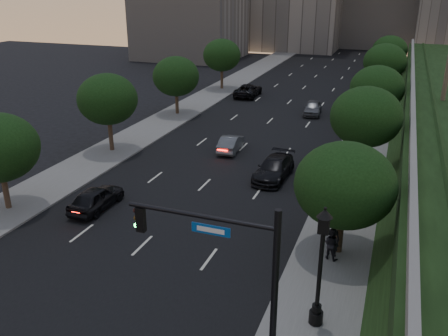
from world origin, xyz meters
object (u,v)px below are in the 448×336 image
at_px(sedan_near_right, 274,169).
at_px(pedestrian_b, 331,244).
at_px(sedan_near_left, 96,198).
at_px(sedan_mid_left, 231,143).
at_px(sedan_far_right, 313,108).
at_px(sedan_far_left, 248,90).
at_px(pedestrian_a, 333,239).
at_px(traffic_signal_mast, 244,291).
at_px(street_lamp, 320,273).
at_px(pedestrian_c, 361,199).

distance_m(sedan_near_right, pedestrian_b, 11.39).
bearing_deg(sedan_near_left, sedan_mid_left, -107.82).
bearing_deg(sedan_far_right, pedestrian_b, -83.16).
distance_m(sedan_far_left, pedestrian_a, 38.14).
relative_size(traffic_signal_mast, street_lamp, 1.25).
bearing_deg(pedestrian_b, street_lamp, 110.75).
bearing_deg(street_lamp, sedan_near_left, 157.62).
bearing_deg(sedan_mid_left, sedan_far_left, -81.09).
bearing_deg(pedestrian_b, sedan_far_left, -47.22).
bearing_deg(sedan_mid_left, sedan_far_right, -111.46).
relative_size(street_lamp, sedan_far_right, 1.26).
height_order(traffic_signal_mast, sedan_near_left, traffic_signal_mast).
bearing_deg(street_lamp, pedestrian_a, 91.66).
xyz_separation_m(sedan_far_left, pedestrian_b, (15.67, -35.09, 0.24)).
height_order(traffic_signal_mast, pedestrian_b, traffic_signal_mast).
relative_size(sedan_far_right, pedestrian_a, 2.34).
relative_size(traffic_signal_mast, sedan_near_right, 1.32).
relative_size(traffic_signal_mast, sedan_far_right, 1.57).
relative_size(street_lamp, pedestrian_b, 3.21).
bearing_deg(pedestrian_a, street_lamp, 95.73).
bearing_deg(pedestrian_c, sedan_near_left, 21.64).
distance_m(traffic_signal_mast, sedan_far_left, 46.17).
bearing_deg(pedestrian_a, sedan_near_left, 1.63).
bearing_deg(pedestrian_b, sedan_near_right, -41.49).
height_order(sedan_near_left, sedan_far_left, sedan_far_left).
xyz_separation_m(sedan_far_left, pedestrian_a, (15.69, -34.76, 0.32)).
distance_m(sedan_mid_left, sedan_near_right, 6.87).
distance_m(traffic_signal_mast, street_lamp, 4.28).
bearing_deg(sedan_mid_left, pedestrian_c, 138.92).
distance_m(sedan_near_left, pedestrian_b, 15.07).
xyz_separation_m(sedan_near_left, sedan_mid_left, (4.34, 13.58, -0.06)).
bearing_deg(sedan_far_right, sedan_far_left, 142.08).
relative_size(street_lamp, pedestrian_c, 3.04).
xyz_separation_m(sedan_near_right, pedestrian_b, (5.66, -9.88, 0.26)).
xyz_separation_m(traffic_signal_mast, street_lamp, (2.09, 3.59, -1.04)).
bearing_deg(sedan_far_right, pedestrian_a, -82.98).
height_order(pedestrian_b, pedestrian_c, pedestrian_c).
xyz_separation_m(sedan_near_right, sedan_far_right, (-0.65, 19.24, -0.01)).
relative_size(sedan_far_left, sedan_near_right, 1.07).
bearing_deg(sedan_far_right, traffic_signal_mast, -88.77).
relative_size(sedan_far_left, pedestrian_b, 3.23).
bearing_deg(sedan_far_left, pedestrian_c, 117.46).
bearing_deg(sedan_mid_left, sedan_near_right, 132.52).
bearing_deg(sedan_near_left, sedan_far_right, -107.33).
bearing_deg(sedan_mid_left, street_lamp, 114.05).
xyz_separation_m(pedestrian_a, pedestrian_c, (0.91, 5.65, -0.03)).
distance_m(sedan_far_right, pedestrian_b, 29.80).
height_order(traffic_signal_mast, pedestrian_c, traffic_signal_mast).
bearing_deg(sedan_far_right, sedan_mid_left, -112.16).
bearing_deg(sedan_near_right, pedestrian_b, -57.77).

